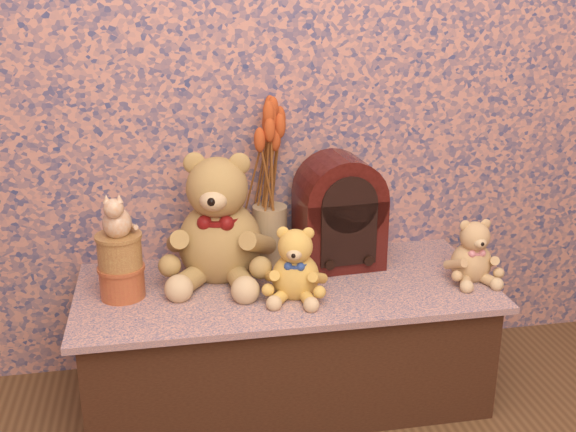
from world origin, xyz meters
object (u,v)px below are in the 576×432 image
at_px(teddy_medium, 296,259).
at_px(teddy_small, 472,247).
at_px(cat_figurine, 116,213).
at_px(teddy_large, 219,211).
at_px(ceramic_vase, 270,234).
at_px(cathedral_radio, 339,211).
at_px(biscuit_tin_lower, 122,282).

distance_m(teddy_medium, teddy_small, 0.56).
height_order(teddy_small, cat_figurine, cat_figurine).
bearing_deg(teddy_large, ceramic_vase, 41.88).
height_order(teddy_large, ceramic_vase, teddy_large).
height_order(cathedral_radio, cat_figurine, cathedral_radio).
bearing_deg(teddy_medium, cathedral_radio, 64.63).
distance_m(cathedral_radio, ceramic_vase, 0.24).
distance_m(teddy_medium, ceramic_vase, 0.28).
relative_size(teddy_small, cat_figurine, 1.57).
bearing_deg(teddy_small, cathedral_radio, 153.68).
bearing_deg(teddy_medium, teddy_large, 153.82).
bearing_deg(cat_figurine, teddy_small, 2.80).
bearing_deg(teddy_medium, cat_figurine, -173.66).
xyz_separation_m(ceramic_vase, cat_figurine, (-0.47, -0.19, 0.17)).
height_order(ceramic_vase, biscuit_tin_lower, ceramic_vase).
relative_size(teddy_medium, biscuit_tin_lower, 1.79).
distance_m(teddy_medium, cathedral_radio, 0.29).
bearing_deg(ceramic_vase, teddy_small, -23.80).
height_order(teddy_large, cat_figurine, teddy_large).
height_order(teddy_medium, cathedral_radio, cathedral_radio).
relative_size(teddy_large, cat_figurine, 3.19).
height_order(teddy_small, ceramic_vase, teddy_small).
bearing_deg(cat_figurine, cathedral_radio, 16.79).
bearing_deg(teddy_small, biscuit_tin_lower, 177.21).
distance_m(teddy_small, biscuit_tin_lower, 1.07).
bearing_deg(cat_figurine, teddy_medium, -3.08).
bearing_deg(teddy_small, teddy_medium, -177.45).
bearing_deg(teddy_medium, biscuit_tin_lower, -173.66).
xyz_separation_m(teddy_large, teddy_small, (0.77, -0.17, -0.11)).
xyz_separation_m(biscuit_tin_lower, cat_figurine, (0.00, 0.00, 0.21)).
height_order(biscuit_tin_lower, cat_figurine, cat_figurine).
bearing_deg(cathedral_radio, teddy_small, -31.30).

